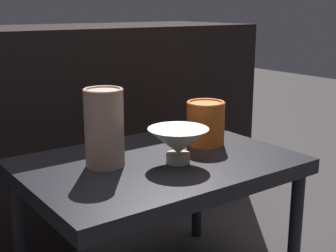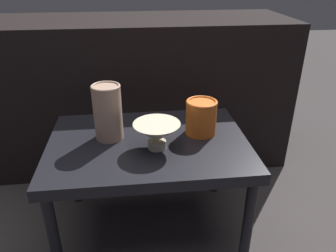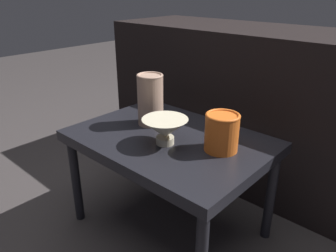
% 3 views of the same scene
% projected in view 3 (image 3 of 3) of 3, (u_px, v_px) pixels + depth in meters
% --- Properties ---
extents(ground_plane, '(8.00, 8.00, 0.00)m').
position_uv_depth(ground_plane, '(169.00, 226.00, 1.35)').
color(ground_plane, '#383333').
extents(table, '(0.70, 0.50, 0.41)m').
position_uv_depth(table, '(169.00, 147.00, 1.21)').
color(table, black).
rests_on(table, ground_plane).
extents(couch_backdrop, '(1.47, 0.50, 0.74)m').
position_uv_depth(couch_backdrop, '(253.00, 105.00, 1.62)').
color(couch_backdrop, black).
rests_on(couch_backdrop, ground_plane).
extents(bowl, '(0.16, 0.16, 0.09)m').
position_uv_depth(bowl, '(165.00, 129.00, 1.11)').
color(bowl, beige).
rests_on(bowl, table).
extents(vase_textured_left, '(0.10, 0.10, 0.20)m').
position_uv_depth(vase_textured_left, '(150.00, 99.00, 1.26)').
color(vase_textured_left, tan).
rests_on(vase_textured_left, table).
extents(vase_colorful_right, '(0.11, 0.11, 0.13)m').
position_uv_depth(vase_colorful_right, '(222.00, 132.00, 1.07)').
color(vase_colorful_right, orange).
rests_on(vase_colorful_right, table).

